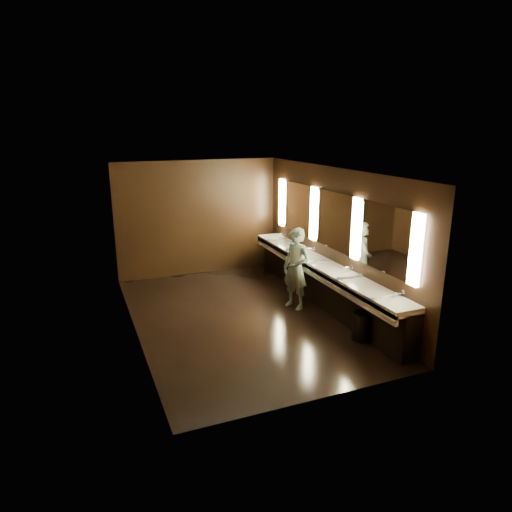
{
  "coord_description": "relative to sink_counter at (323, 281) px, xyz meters",
  "views": [
    {
      "loc": [
        -2.84,
        -7.71,
        3.59
      ],
      "look_at": [
        0.3,
        0.0,
        1.2
      ],
      "focal_mm": 32.0,
      "sensor_mm": 36.0,
      "label": 1
    }
  ],
  "objects": [
    {
      "name": "floor",
      "position": [
        -1.79,
        0.0,
        -0.5
      ],
      "size": [
        6.0,
        6.0,
        0.0
      ],
      "primitive_type": "plane",
      "color": "black",
      "rests_on": "ground"
    },
    {
      "name": "ceiling",
      "position": [
        -1.79,
        0.0,
        2.3
      ],
      "size": [
        4.0,
        6.0,
        0.02
      ],
      "primitive_type": "cube",
      "color": "#2D2D2B",
      "rests_on": "wall_back"
    },
    {
      "name": "wall_back",
      "position": [
        -1.79,
        3.0,
        0.9
      ],
      "size": [
        4.0,
        0.02,
        2.8
      ],
      "primitive_type": "cube",
      "color": "black",
      "rests_on": "floor"
    },
    {
      "name": "wall_front",
      "position": [
        -1.79,
        -3.0,
        0.9
      ],
      "size": [
        4.0,
        0.02,
        2.8
      ],
      "primitive_type": "cube",
      "color": "black",
      "rests_on": "floor"
    },
    {
      "name": "wall_left",
      "position": [
        -3.79,
        0.0,
        0.9
      ],
      "size": [
        0.02,
        6.0,
        2.8
      ],
      "primitive_type": "cube",
      "color": "black",
      "rests_on": "floor"
    },
    {
      "name": "wall_right",
      "position": [
        0.21,
        0.0,
        0.9
      ],
      "size": [
        0.02,
        6.0,
        2.8
      ],
      "primitive_type": "cube",
      "color": "black",
      "rests_on": "floor"
    },
    {
      "name": "sink_counter",
      "position": [
        0.0,
        0.0,
        0.0
      ],
      "size": [
        0.55,
        5.4,
        1.01
      ],
      "color": "black",
      "rests_on": "floor"
    },
    {
      "name": "mirror_band",
      "position": [
        0.19,
        -0.0,
        1.25
      ],
      "size": [
        0.06,
        5.03,
        1.15
      ],
      "color": "#FFF4B7",
      "rests_on": "wall_right"
    },
    {
      "name": "person",
      "position": [
        -0.61,
        0.05,
        0.33
      ],
      "size": [
        0.6,
        0.71,
        1.65
      ],
      "primitive_type": "imported",
      "rotation": [
        0.0,
        0.0,
        -1.18
      ],
      "color": "#7DB2BA",
      "rests_on": "floor"
    },
    {
      "name": "trash_bin",
      "position": [
        -0.22,
        -1.71,
        -0.25
      ],
      "size": [
        0.41,
        0.41,
        0.5
      ],
      "primitive_type": "cylinder",
      "rotation": [
        0.0,
        0.0,
        -0.34
      ],
      "color": "black",
      "rests_on": "floor"
    }
  ]
}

